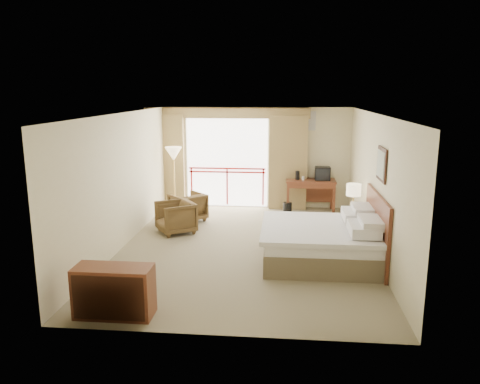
# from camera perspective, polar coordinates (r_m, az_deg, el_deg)

# --- Properties ---
(floor) EXTENTS (7.00, 7.00, 0.00)m
(floor) POSITION_cam_1_polar(r_m,az_deg,el_deg) (9.59, 0.70, -6.81)
(floor) COLOR #817658
(floor) RESTS_ON ground
(ceiling) EXTENTS (7.00, 7.00, 0.00)m
(ceiling) POSITION_cam_1_polar(r_m,az_deg,el_deg) (9.07, 0.75, 9.53)
(ceiling) COLOR white
(ceiling) RESTS_ON wall_back
(wall_back) EXTENTS (5.00, 0.00, 5.00)m
(wall_back) POSITION_cam_1_polar(r_m,az_deg,el_deg) (12.67, 2.02, 4.20)
(wall_back) COLOR beige
(wall_back) RESTS_ON ground
(wall_front) EXTENTS (5.00, 0.00, 5.00)m
(wall_front) POSITION_cam_1_polar(r_m,az_deg,el_deg) (5.86, -2.09, -5.52)
(wall_front) COLOR beige
(wall_front) RESTS_ON ground
(wall_left) EXTENTS (0.00, 7.00, 7.00)m
(wall_left) POSITION_cam_1_polar(r_m,az_deg,el_deg) (9.75, -14.08, 1.37)
(wall_left) COLOR beige
(wall_left) RESTS_ON ground
(wall_right) EXTENTS (0.00, 7.00, 7.00)m
(wall_right) POSITION_cam_1_polar(r_m,az_deg,el_deg) (9.37, 16.15, 0.81)
(wall_right) COLOR beige
(wall_right) RESTS_ON ground
(balcony_door) EXTENTS (2.40, 0.00, 2.40)m
(balcony_door) POSITION_cam_1_polar(r_m,az_deg,el_deg) (12.75, -1.59, 3.57)
(balcony_door) COLOR white
(balcony_door) RESTS_ON wall_back
(balcony_railing) EXTENTS (2.09, 0.03, 1.02)m
(balcony_railing) POSITION_cam_1_polar(r_m,az_deg,el_deg) (12.79, -1.59, 1.84)
(balcony_railing) COLOR #B2120F
(balcony_railing) RESTS_ON wall_back
(curtain_left) EXTENTS (1.00, 0.26, 2.50)m
(curtain_left) POSITION_cam_1_polar(r_m,az_deg,el_deg) (12.92, -8.96, 3.76)
(curtain_left) COLOR olive
(curtain_left) RESTS_ON wall_back
(curtain_right) EXTENTS (1.00, 0.26, 2.50)m
(curtain_right) POSITION_cam_1_polar(r_m,az_deg,el_deg) (12.52, 5.87, 3.58)
(curtain_right) COLOR olive
(curtain_right) RESTS_ON wall_back
(valance) EXTENTS (4.40, 0.22, 0.28)m
(valance) POSITION_cam_1_polar(r_m,az_deg,el_deg) (12.51, -1.68, 9.62)
(valance) COLOR olive
(valance) RESTS_ON wall_back
(hvac_vent) EXTENTS (0.50, 0.04, 0.50)m
(hvac_vent) POSITION_cam_1_polar(r_m,az_deg,el_deg) (12.53, 8.06, 8.59)
(hvac_vent) COLOR silver
(hvac_vent) RESTS_ON wall_back
(bed) EXTENTS (2.13, 2.06, 0.97)m
(bed) POSITION_cam_1_polar(r_m,az_deg,el_deg) (8.90, 10.08, -5.97)
(bed) COLOR brown
(bed) RESTS_ON floor
(headboard) EXTENTS (0.06, 2.10, 1.30)m
(headboard) POSITION_cam_1_polar(r_m,az_deg,el_deg) (8.95, 16.32, -4.35)
(headboard) COLOR #5A2515
(headboard) RESTS_ON wall_right
(framed_art) EXTENTS (0.04, 0.72, 0.60)m
(framed_art) POSITION_cam_1_polar(r_m,az_deg,el_deg) (8.70, 16.87, 3.25)
(framed_art) COLOR black
(framed_art) RESTS_ON wall_right
(nightstand) EXTENTS (0.45, 0.53, 0.63)m
(nightstand) POSITION_cam_1_polar(r_m,az_deg,el_deg) (10.34, 13.52, -3.87)
(nightstand) COLOR #5A2515
(nightstand) RESTS_ON floor
(table_lamp) EXTENTS (0.31, 0.31, 0.54)m
(table_lamp) POSITION_cam_1_polar(r_m,az_deg,el_deg) (10.21, 13.69, 0.20)
(table_lamp) COLOR tan
(table_lamp) RESTS_ON nightstand
(phone) EXTENTS (0.19, 0.17, 0.07)m
(phone) POSITION_cam_1_polar(r_m,az_deg,el_deg) (10.10, 13.45, -2.18)
(phone) COLOR black
(phone) RESTS_ON nightstand
(desk) EXTENTS (1.29, 0.62, 0.84)m
(desk) POSITION_cam_1_polar(r_m,az_deg,el_deg) (12.47, 8.58, 0.69)
(desk) COLOR #5A2515
(desk) RESTS_ON floor
(tv) EXTENTS (0.39, 0.31, 0.35)m
(tv) POSITION_cam_1_polar(r_m,az_deg,el_deg) (12.36, 10.04, 2.23)
(tv) COLOR black
(tv) RESTS_ON desk
(coffee_maker) EXTENTS (0.14, 0.14, 0.23)m
(coffee_maker) POSITION_cam_1_polar(r_m,az_deg,el_deg) (12.34, 7.02, 2.03)
(coffee_maker) COLOR black
(coffee_maker) RESTS_ON desk
(cup) EXTENTS (0.09, 0.09, 0.10)m
(cup) POSITION_cam_1_polar(r_m,az_deg,el_deg) (12.31, 7.71, 1.67)
(cup) COLOR white
(cup) RESTS_ON desk
(wastebasket) EXTENTS (0.25, 0.25, 0.28)m
(wastebasket) POSITION_cam_1_polar(r_m,az_deg,el_deg) (12.24, 5.81, -1.93)
(wastebasket) COLOR black
(wastebasket) RESTS_ON floor
(armchair_far) EXTENTS (1.05, 1.05, 0.68)m
(armchair_far) POSITION_cam_1_polar(r_m,az_deg,el_deg) (11.59, -6.35, -3.47)
(armchair_far) COLOR #4B351A
(armchair_far) RESTS_ON floor
(armchair_near) EXTENTS (1.07, 1.06, 0.71)m
(armchair_near) POSITION_cam_1_polar(r_m,az_deg,el_deg) (10.67, -7.79, -4.91)
(armchair_near) COLOR #4B351A
(armchair_near) RESTS_ON floor
(side_table) EXTENTS (0.45, 0.45, 0.49)m
(side_table) POSITION_cam_1_polar(r_m,az_deg,el_deg) (11.32, -8.80, -2.16)
(side_table) COLOR black
(side_table) RESTS_ON floor
(book) EXTENTS (0.21, 0.26, 0.02)m
(book) POSITION_cam_1_polar(r_m,az_deg,el_deg) (11.29, -8.82, -1.38)
(book) COLOR white
(book) RESTS_ON side_table
(floor_lamp) EXTENTS (0.44, 0.44, 1.71)m
(floor_lamp) POSITION_cam_1_polar(r_m,az_deg,el_deg) (12.22, -8.10, 4.34)
(floor_lamp) COLOR tan
(floor_lamp) RESTS_ON floor
(dresser) EXTENTS (1.10, 0.47, 0.73)m
(dresser) POSITION_cam_1_polar(r_m,az_deg,el_deg) (6.97, -15.11, -11.63)
(dresser) COLOR #5A2515
(dresser) RESTS_ON floor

